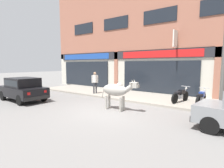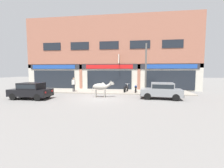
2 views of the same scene
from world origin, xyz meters
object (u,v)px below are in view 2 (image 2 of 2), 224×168
at_px(utility_pole, 146,69).
at_px(motorcycle_0, 126,88).
at_px(car_1, 31,90).
at_px(cow, 101,87).
at_px(car_0, 161,90).
at_px(pedestrian, 74,83).
at_px(motorcycle_1, 136,89).

bearing_deg(utility_pole, motorcycle_0, 152.64).
xyz_separation_m(car_1, motorcycle_0, (8.22, 4.95, -0.30)).
relative_size(cow, car_0, 0.58).
bearing_deg(cow, pedestrian, 145.69).
relative_size(car_0, motorcycle_0, 2.09).
relative_size(cow, pedestrian, 1.35).
bearing_deg(motorcycle_0, cow, -123.94).
height_order(motorcycle_0, motorcycle_1, same).
height_order(car_0, car_1, same).
xyz_separation_m(car_0, motorcycle_1, (-2.19, 3.21, -0.30)).
bearing_deg(car_1, cow, 15.57).
bearing_deg(utility_pole, cow, -152.86).
bearing_deg(utility_pole, car_0, -61.90).
distance_m(car_0, utility_pole, 3.19).
bearing_deg(utility_pole, motorcycle_1, 135.83).
xyz_separation_m(car_0, motorcycle_0, (-3.29, 3.33, -0.30)).
bearing_deg(motorcycle_0, pedestrian, -173.24).
relative_size(motorcycle_0, pedestrian, 1.12).
xyz_separation_m(motorcycle_0, pedestrian, (-5.97, -0.71, 0.60)).
distance_m(cow, car_0, 5.50).
bearing_deg(cow, motorcycle_0, 56.06).
xyz_separation_m(car_1, motorcycle_1, (9.32, 4.83, -0.30)).
bearing_deg(motorcycle_0, motorcycle_1, -6.27).
bearing_deg(cow, car_0, -0.55).
distance_m(cow, motorcycle_1, 4.60).
bearing_deg(pedestrian, utility_pole, -2.63).
height_order(car_1, utility_pole, utility_pole).
distance_m(motorcycle_0, motorcycle_1, 1.11).
bearing_deg(motorcycle_1, utility_pole, -44.17).
height_order(car_1, motorcycle_0, car_1).
height_order(car_1, pedestrian, pedestrian).
distance_m(car_1, motorcycle_1, 10.50).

